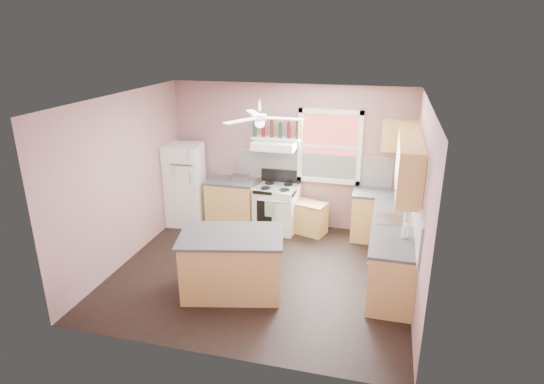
% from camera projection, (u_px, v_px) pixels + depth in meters
% --- Properties ---
extents(floor, '(4.50, 4.50, 0.00)m').
position_uv_depth(floor, '(261.00, 272.00, 7.15)').
color(floor, black).
rests_on(floor, ground).
extents(ceiling, '(4.50, 4.50, 0.00)m').
position_uv_depth(ceiling, '(260.00, 99.00, 6.23)').
color(ceiling, white).
rests_on(ceiling, ground).
extents(wall_back, '(4.50, 0.05, 2.70)m').
position_uv_depth(wall_back, '(290.00, 157.00, 8.54)').
color(wall_back, gray).
rests_on(wall_back, ground).
extents(wall_right, '(0.05, 4.00, 2.70)m').
position_uv_depth(wall_right, '(422.00, 206.00, 6.16)').
color(wall_right, gray).
rests_on(wall_right, ground).
extents(wall_left, '(0.05, 4.00, 2.70)m').
position_uv_depth(wall_left, '(123.00, 180.00, 7.22)').
color(wall_left, gray).
rests_on(wall_left, ground).
extents(backsplash_back, '(2.90, 0.03, 0.55)m').
position_uv_depth(backsplash_back, '(313.00, 168.00, 8.45)').
color(backsplash_back, white).
rests_on(backsplash_back, wall_back).
extents(backsplash_right, '(0.03, 2.60, 0.55)m').
position_uv_depth(backsplash_right, '(416.00, 209.00, 6.50)').
color(backsplash_right, white).
rests_on(backsplash_right, wall_right).
extents(window_view, '(1.00, 0.02, 1.20)m').
position_uv_depth(window_view, '(330.00, 147.00, 8.24)').
color(window_view, maroon).
rests_on(window_view, wall_back).
extents(window_frame, '(1.16, 0.07, 1.36)m').
position_uv_depth(window_frame, '(330.00, 147.00, 8.21)').
color(window_frame, white).
rests_on(window_frame, wall_back).
extents(refrigerator, '(0.75, 0.73, 1.57)m').
position_uv_depth(refrigerator, '(185.00, 185.00, 8.75)').
color(refrigerator, white).
rests_on(refrigerator, floor).
extents(base_cabinet_left, '(0.90, 0.60, 0.86)m').
position_uv_depth(base_cabinet_left, '(232.00, 203.00, 8.80)').
color(base_cabinet_left, tan).
rests_on(base_cabinet_left, floor).
extents(counter_left, '(0.92, 0.62, 0.04)m').
position_uv_depth(counter_left, '(231.00, 181.00, 8.65)').
color(counter_left, '#3D3D3F').
rests_on(counter_left, base_cabinet_left).
extents(toaster, '(0.28, 0.17, 0.18)m').
position_uv_depth(toaster, '(241.00, 177.00, 8.55)').
color(toaster, silver).
rests_on(toaster, counter_left).
extents(stove, '(0.81, 0.71, 0.86)m').
position_uv_depth(stove, '(277.00, 208.00, 8.54)').
color(stove, white).
rests_on(stove, floor).
extents(range_hood, '(0.78, 0.50, 0.14)m').
position_uv_depth(range_hood, '(274.00, 145.00, 8.25)').
color(range_hood, white).
rests_on(range_hood, wall_back).
extents(bottle_shelf, '(0.90, 0.26, 0.03)m').
position_uv_depth(bottle_shelf, '(276.00, 138.00, 8.32)').
color(bottle_shelf, white).
rests_on(bottle_shelf, range_hood).
extents(cart, '(0.68, 0.55, 0.59)m').
position_uv_depth(cart, '(310.00, 218.00, 8.44)').
color(cart, tan).
rests_on(cart, floor).
extents(base_cabinet_corner, '(1.00, 0.60, 0.86)m').
position_uv_depth(base_cabinet_corner, '(380.00, 217.00, 8.14)').
color(base_cabinet_corner, tan).
rests_on(base_cabinet_corner, floor).
extents(base_cabinet_right, '(0.60, 2.20, 0.86)m').
position_uv_depth(base_cabinet_right, '(391.00, 254.00, 6.82)').
color(base_cabinet_right, tan).
rests_on(base_cabinet_right, floor).
extents(counter_corner, '(1.02, 0.62, 0.04)m').
position_uv_depth(counter_corner, '(382.00, 194.00, 7.99)').
color(counter_corner, '#3D3D3F').
rests_on(counter_corner, base_cabinet_corner).
extents(counter_right, '(0.62, 2.22, 0.04)m').
position_uv_depth(counter_right, '(393.00, 226.00, 6.67)').
color(counter_right, '#3D3D3F').
rests_on(counter_right, base_cabinet_right).
extents(sink, '(0.55, 0.45, 0.03)m').
position_uv_depth(sink, '(393.00, 220.00, 6.84)').
color(sink, silver).
rests_on(sink, counter_right).
extents(faucet, '(0.03, 0.03, 0.14)m').
position_uv_depth(faucet, '(405.00, 216.00, 6.78)').
color(faucet, silver).
rests_on(faucet, sink).
extents(upper_cabinet_right, '(0.33, 1.80, 0.76)m').
position_uv_depth(upper_cabinet_right, '(409.00, 164.00, 6.51)').
color(upper_cabinet_right, tan).
rests_on(upper_cabinet_right, wall_right).
extents(upper_cabinet_corner, '(0.60, 0.33, 0.52)m').
position_uv_depth(upper_cabinet_corner, '(400.00, 136.00, 7.72)').
color(upper_cabinet_corner, tan).
rests_on(upper_cabinet_corner, wall_back).
extents(paper_towel, '(0.26, 0.12, 0.12)m').
position_uv_depth(paper_towel, '(403.00, 172.00, 7.93)').
color(paper_towel, white).
rests_on(paper_towel, wall_back).
extents(island, '(1.53, 1.15, 0.86)m').
position_uv_depth(island, '(232.00, 264.00, 6.51)').
color(island, tan).
rests_on(island, floor).
extents(island_top, '(1.62, 1.25, 0.04)m').
position_uv_depth(island_top, '(231.00, 236.00, 6.35)').
color(island_top, '#3D3D3F').
rests_on(island_top, island).
extents(ceiling_fan_hub, '(0.20, 0.20, 0.08)m').
position_uv_depth(ceiling_fan_hub, '(260.00, 117.00, 6.32)').
color(ceiling_fan_hub, white).
rests_on(ceiling_fan_hub, ceiling).
extents(soap_bottle, '(0.11, 0.11, 0.24)m').
position_uv_depth(soap_bottle, '(405.00, 230.00, 6.21)').
color(soap_bottle, silver).
rests_on(soap_bottle, counter_right).
extents(red_caddy, '(0.19, 0.14, 0.10)m').
position_uv_depth(red_caddy, '(401.00, 201.00, 7.44)').
color(red_caddy, red).
rests_on(red_caddy, counter_right).
extents(wine_bottles, '(0.86, 0.06, 0.31)m').
position_uv_depth(wine_bottles, '(276.00, 130.00, 8.27)').
color(wine_bottles, '#143819').
rests_on(wine_bottles, bottle_shelf).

